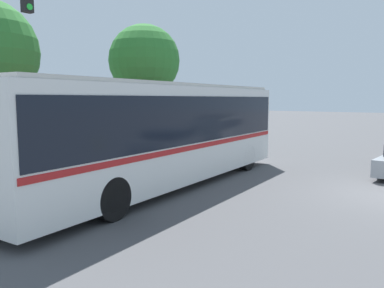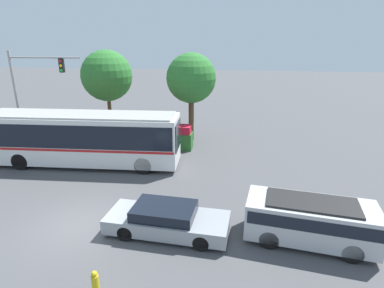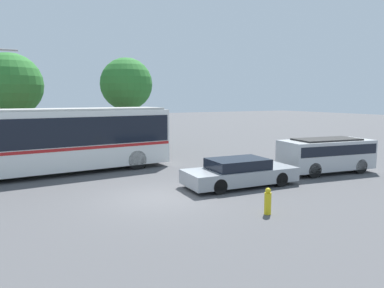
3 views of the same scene
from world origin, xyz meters
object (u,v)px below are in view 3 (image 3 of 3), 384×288
at_px(street_tree_left, 10,85).
at_px(street_tree_centre, 126,84).
at_px(city_bus, 51,137).
at_px(sedan_foreground, 239,173).
at_px(suv_left_lane, 326,153).
at_px(fire_hydrant, 268,202).

relative_size(street_tree_left, street_tree_centre, 1.02).
bearing_deg(street_tree_centre, city_bus, -134.09).
xyz_separation_m(sedan_foreground, street_tree_left, (-8.08, 13.94, 3.94)).
relative_size(sedan_foreground, suv_left_lane, 1.01).
height_order(suv_left_lane, fire_hydrant, suv_left_lane).
height_order(suv_left_lane, street_tree_left, street_tree_left).
distance_m(sedan_foreground, street_tree_left, 16.59).
xyz_separation_m(city_bus, sedan_foreground, (6.65, -6.28, -1.24)).
relative_size(city_bus, street_tree_centre, 1.83).
bearing_deg(street_tree_left, sedan_foreground, -59.90).
bearing_deg(fire_hydrant, suv_left_lane, 28.54).
distance_m(city_bus, sedan_foreground, 9.23).
height_order(street_tree_left, fire_hydrant, street_tree_left).
xyz_separation_m(sedan_foreground, street_tree_centre, (-0.90, 12.21, 4.05)).
height_order(sedan_foreground, street_tree_centre, street_tree_centre).
height_order(city_bus, sedan_foreground, city_bus).
bearing_deg(street_tree_centre, suv_left_lane, -62.27).
distance_m(street_tree_centre, fire_hydrant, 16.24).
height_order(city_bus, street_tree_centre, street_tree_centre).
relative_size(city_bus, sedan_foreground, 2.41).
distance_m(sedan_foreground, street_tree_centre, 12.90).
relative_size(suv_left_lane, street_tree_centre, 0.75).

